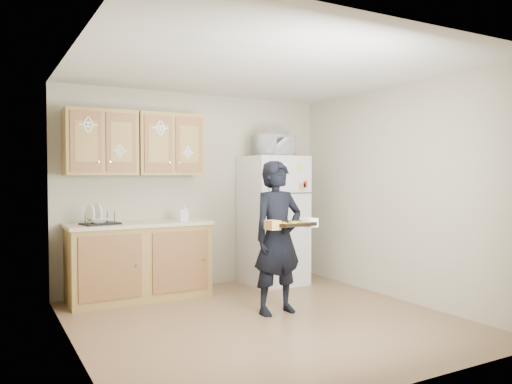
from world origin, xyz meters
TOP-DOWN VIEW (x-y plane):
  - floor at (0.00, 0.00)m, footprint 3.60×3.60m
  - ceiling at (0.00, 0.00)m, footprint 3.60×3.60m
  - wall_back at (0.00, 1.80)m, footprint 3.60×0.04m
  - wall_front at (0.00, -1.80)m, footprint 3.60×0.04m
  - wall_left at (-1.80, 0.00)m, footprint 0.04×3.60m
  - wall_right at (1.80, 0.00)m, footprint 0.04×3.60m
  - refrigerator at (0.95, 1.43)m, footprint 0.75×0.70m
  - base_cabinet at (-0.85, 1.48)m, footprint 1.60×0.60m
  - countertop at (-0.85, 1.48)m, footprint 1.64×0.64m
  - upper_cab_left at (-1.25, 1.61)m, footprint 0.80×0.33m
  - upper_cab_right at (-0.43, 1.61)m, footprint 0.80×0.33m
  - cereal_box at (1.47, 1.67)m, footprint 0.20×0.07m
  - person at (0.25, 0.17)m, footprint 0.61×0.42m
  - baking_tray at (0.23, -0.13)m, footprint 0.42×0.32m
  - pizza_front_left at (0.14, -0.20)m, footprint 0.13×0.13m
  - pizza_front_right at (0.33, -0.19)m, footprint 0.13×0.13m
  - pizza_back_left at (0.13, -0.07)m, footprint 0.13×0.13m
  - pizza_back_right at (0.32, -0.06)m, footprint 0.13×0.13m
  - microwave at (0.92, 1.38)m, footprint 0.55×0.43m
  - foil_pan at (0.94, 1.41)m, footprint 0.37×0.28m
  - dish_rack at (-1.30, 1.43)m, footprint 0.44×0.37m
  - bowl at (-1.33, 1.43)m, footprint 0.27×0.27m
  - soap_bottle at (-0.33, 1.38)m, footprint 0.12×0.12m

SIDE VIEW (x-z plane):
  - floor at x=0.00m, z-range 0.00..0.00m
  - cereal_box at x=1.47m, z-range 0.00..0.32m
  - base_cabinet at x=-0.85m, z-range 0.00..0.86m
  - person at x=0.25m, z-range 0.00..1.60m
  - refrigerator at x=0.95m, z-range 0.00..1.70m
  - countertop at x=-0.85m, z-range 0.86..0.90m
  - bowl at x=-1.33m, z-range 0.92..0.98m
  - baking_tray at x=0.23m, z-range 0.94..0.98m
  - pizza_front_left at x=0.14m, z-range 0.97..0.98m
  - pizza_front_right at x=0.33m, z-range 0.97..0.98m
  - pizza_back_left at x=0.13m, z-range 0.97..0.98m
  - pizza_back_right at x=0.32m, z-range 0.97..0.98m
  - dish_rack at x=-1.30m, z-range 0.90..1.05m
  - soap_bottle at x=-0.33m, z-range 0.90..1.11m
  - wall_back at x=0.00m, z-range 0.00..2.50m
  - wall_front at x=0.00m, z-range 0.00..2.50m
  - wall_left at x=-1.80m, z-range 0.00..2.50m
  - wall_right at x=1.80m, z-range 0.00..2.50m
  - upper_cab_left at x=-1.25m, z-range 1.45..2.20m
  - upper_cab_right at x=-0.43m, z-range 1.45..2.20m
  - microwave at x=0.92m, z-range 1.70..1.98m
  - foil_pan at x=0.94m, z-range 1.98..2.05m
  - ceiling at x=0.00m, z-range 2.50..2.50m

